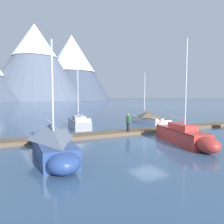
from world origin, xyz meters
TOP-DOWN VIEW (x-y plane):
  - ground_plane at (0.00, 0.00)m, footprint 700.00×700.00m
  - mountain_shoulder_ridge at (18.73, 174.42)m, footprint 81.13×81.13m
  - mountain_east_summit at (59.12, 200.29)m, footprint 80.57×80.57m
  - dock at (0.00, 4.00)m, footprint 29.40×3.55m
  - sailboat_second_berth at (-7.57, -0.33)m, footprint 2.35×7.30m
  - sailboat_mid_dock_port at (-2.24, 10.00)m, footprint 2.49×6.01m
  - sailboat_mid_dock_starboard at (1.91, -1.93)m, footprint 3.20×6.91m
  - sailboat_far_berth at (7.37, 9.71)m, footprint 2.00×5.93m
  - person_on_dock at (0.40, 3.54)m, footprint 0.28×0.58m

SIDE VIEW (x-z plane):
  - ground_plane at x=0.00m, z-range 0.00..0.00m
  - dock at x=0.00m, z-range 0.00..0.30m
  - sailboat_mid_dock_port at x=-2.24m, z-range -2.99..4.18m
  - sailboat_mid_dock_starboard at x=1.91m, z-range -3.26..4.57m
  - sailboat_far_berth at x=7.37m, z-range -2.68..4.15m
  - sailboat_second_berth at x=-7.57m, z-range -2.48..4.30m
  - person_on_dock at x=0.40m, z-range 0.42..2.11m
  - mountain_shoulder_ridge at x=18.73m, z-range 1.51..65.84m
  - mountain_east_summit at x=59.12m, z-range 2.44..69.55m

